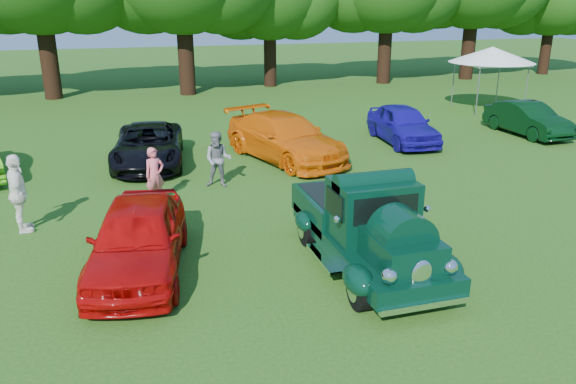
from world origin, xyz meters
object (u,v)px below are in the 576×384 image
object	(u,v)px
back_car_blue	(403,124)
spectator_pink	(155,175)
back_car_green	(528,119)
spectator_grey	(218,160)
spectator_white	(18,194)
hero_pickup	(367,227)
red_convertible	(138,238)
back_car_orange	(285,138)
canopy_tent	(492,55)
back_car_black	(148,145)

from	to	relation	value
back_car_blue	spectator_pink	world-z (taller)	spectator_pink
back_car_green	spectator_grey	bearing A→B (deg)	-168.50
back_car_blue	spectator_white	size ratio (longest dim) A/B	2.23
hero_pickup	spectator_pink	size ratio (longest dim) A/B	3.20
hero_pickup	spectator_white	distance (m)	8.34
red_convertible	back_car_green	distance (m)	18.11
red_convertible	back_car_orange	xyz separation A→B (m)	(5.36, 7.45, 0.03)
back_car_green	spectator_white	size ratio (longest dim) A/B	2.10
back_car_green	canopy_tent	bearing A→B (deg)	69.62
back_car_black	spectator_white	world-z (taller)	spectator_white
back_car_orange	back_car_blue	size ratio (longest dim) A/B	1.26
back_car_black	spectator_pink	distance (m)	3.94
back_car_green	back_car_black	bearing A→B (deg)	178.63
back_car_orange	canopy_tent	size ratio (longest dim) A/B	1.18
back_car_green	spectator_white	bearing A→B (deg)	-165.93
back_car_black	spectator_white	xyz separation A→B (m)	(-3.35, -5.19, 0.30)
red_convertible	canopy_tent	world-z (taller)	canopy_tent
back_car_orange	spectator_white	xyz separation A→B (m)	(-8.01, -4.44, 0.18)
spectator_white	back_car_green	bearing A→B (deg)	-82.95
spectator_white	canopy_tent	size ratio (longest dim) A/B	0.42
back_car_orange	back_car_green	world-z (taller)	back_car_orange
red_convertible	spectator_grey	size ratio (longest dim) A/B	2.63
canopy_tent	back_car_green	bearing A→B (deg)	-109.05
canopy_tent	back_car_blue	bearing A→B (deg)	-146.02
spectator_white	canopy_tent	xyz separation A→B (m)	(20.64, 10.54, 1.77)
hero_pickup	back_car_black	size ratio (longest dim) A/B	1.02
back_car_blue	canopy_tent	xyz separation A→B (m)	(7.47, 5.03, 2.01)
back_car_blue	spectator_grey	distance (m)	8.66
back_car_blue	back_car_green	world-z (taller)	back_car_blue
spectator_pink	back_car_orange	bearing A→B (deg)	11.19
spectator_pink	spectator_grey	world-z (taller)	spectator_grey
red_convertible	hero_pickup	bearing A→B (deg)	-2.50
back_car_orange	spectator_pink	world-z (taller)	back_car_orange
back_car_blue	spectator_grey	size ratio (longest dim) A/B	2.56
hero_pickup	back_car_black	xyz separation A→B (m)	(-3.93, 9.25, -0.17)
red_convertible	back_car_orange	distance (m)	9.18
hero_pickup	spectator_pink	xyz separation A→B (m)	(-3.99, 5.31, -0.07)
back_car_black	back_car_green	bearing A→B (deg)	6.90
back_car_black	back_car_blue	world-z (taller)	back_car_blue
hero_pickup	back_car_blue	world-z (taller)	hero_pickup
spectator_pink	back_car_green	bearing A→B (deg)	-8.61
back_car_green	spectator_grey	xyz separation A→B (m)	(-13.58, -3.09, 0.17)
spectator_grey	back_car_orange	bearing A→B (deg)	60.64
back_car_black	spectator_white	size ratio (longest dim) A/B	2.51
hero_pickup	back_car_black	world-z (taller)	hero_pickup
spectator_grey	spectator_white	bearing A→B (deg)	-137.66
back_car_green	spectator_grey	distance (m)	13.93
back_car_green	spectator_pink	xyz separation A→B (m)	(-15.50, -3.93, 0.11)
back_car_orange	spectator_pink	size ratio (longest dim) A/B	3.50
back_car_orange	back_car_green	distance (m)	10.81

